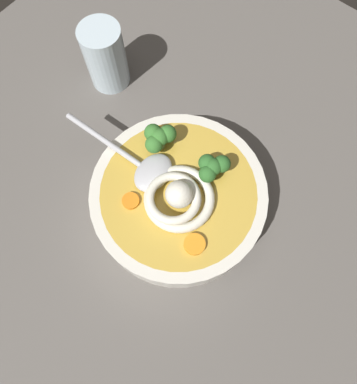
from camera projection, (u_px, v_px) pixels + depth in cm
name	position (u px, v px, depth cm)	size (l,w,h in cm)	color
table_slab	(185.00, 220.00, 54.18)	(100.59, 100.59, 3.79)	#5B5651
soup_bowl	(178.00, 199.00, 50.15)	(23.86, 23.86, 5.81)	silver
noodle_pile	(177.00, 198.00, 45.88)	(10.23, 10.03, 4.11)	silver
soup_spoon	(145.00, 167.00, 47.84)	(6.23, 17.36, 1.60)	#B7B7BC
broccoli_floret_front	(213.00, 167.00, 46.24)	(4.54, 3.91, 3.59)	#7A9E60
broccoli_floret_near_spoon	(159.00, 137.00, 47.61)	(4.71, 4.05, 3.72)	#7A9E60
carrot_slice_beside_chili	(195.00, 244.00, 44.87)	(2.76, 2.76, 0.60)	orange
carrot_slice_extra_a	(131.00, 201.00, 46.82)	(2.29, 2.29, 0.51)	orange
drinking_glass	(105.00, 57.00, 55.43)	(6.40, 6.40, 10.64)	silver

